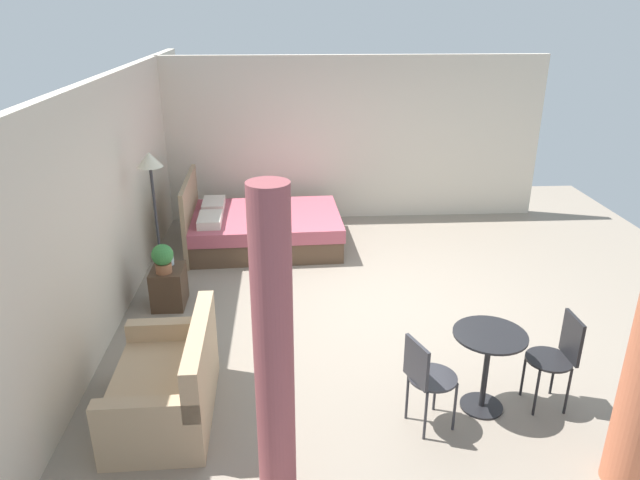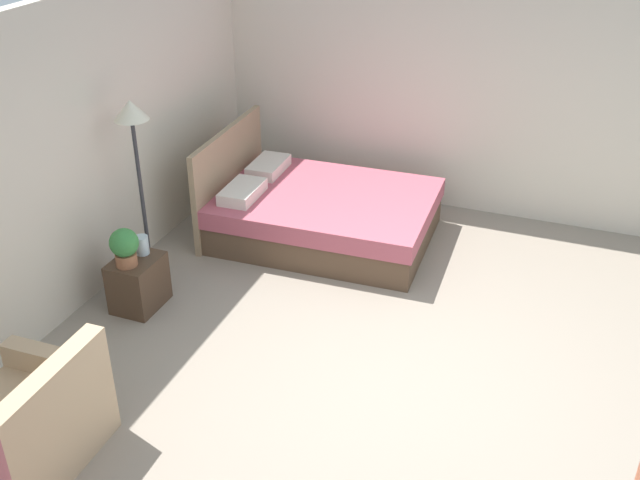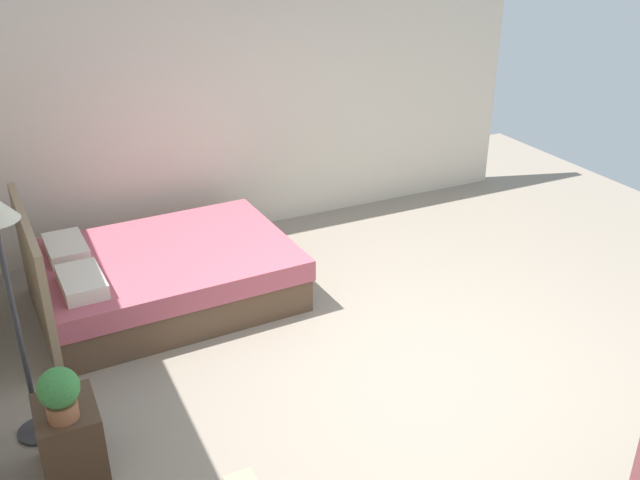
{
  "view_description": "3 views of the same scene",
  "coord_description": "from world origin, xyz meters",
  "px_view_note": "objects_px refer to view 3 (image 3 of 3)",
  "views": [
    {
      "loc": [
        -6.16,
        1.08,
        3.33
      ],
      "look_at": [
        0.21,
        0.71,
        0.75
      ],
      "focal_mm": 32.58,
      "sensor_mm": 36.0,
      "label": 1
    },
    {
      "loc": [
        -4.45,
        -0.97,
        3.73
      ],
      "look_at": [
        0.23,
        0.84,
        0.94
      ],
      "focal_mm": 41.25,
      "sensor_mm": 36.0,
      "label": 2
    },
    {
      "loc": [
        -3.68,
        2.61,
        3.27
      ],
      "look_at": [
        0.73,
        0.46,
        0.91
      ],
      "focal_mm": 39.57,
      "sensor_mm": 36.0,
      "label": 3
    }
  ],
  "objects_px": {
    "nightstand": "(70,437)",
    "bed": "(159,275)",
    "vase": "(60,385)",
    "potted_plant": "(59,393)"
  },
  "relations": [
    {
      "from": "nightstand",
      "to": "vase",
      "type": "relative_size",
      "value": 2.78
    },
    {
      "from": "vase",
      "to": "bed",
      "type": "bearing_deg",
      "value": -31.49
    },
    {
      "from": "potted_plant",
      "to": "vase",
      "type": "relative_size",
      "value": 2.03
    },
    {
      "from": "potted_plant",
      "to": "vase",
      "type": "xyz_separation_m",
      "value": [
        0.22,
        -0.02,
        -0.1
      ]
    },
    {
      "from": "nightstand",
      "to": "vase",
      "type": "height_order",
      "value": "vase"
    },
    {
      "from": "bed",
      "to": "vase",
      "type": "height_order",
      "value": "bed"
    },
    {
      "from": "nightstand",
      "to": "vase",
      "type": "xyz_separation_m",
      "value": [
        0.12,
        -0.0,
        0.32
      ]
    },
    {
      "from": "potted_plant",
      "to": "nightstand",
      "type": "bearing_deg",
      "value": -7.54
    },
    {
      "from": "nightstand",
      "to": "bed",
      "type": "bearing_deg",
      "value": -29.82
    },
    {
      "from": "bed",
      "to": "nightstand",
      "type": "height_order",
      "value": "bed"
    }
  ]
}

